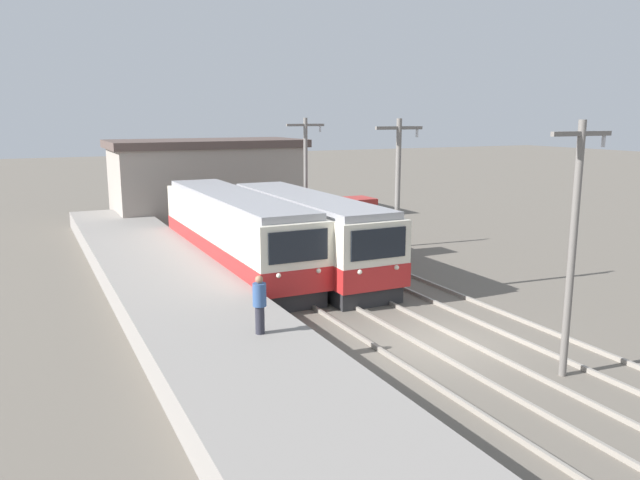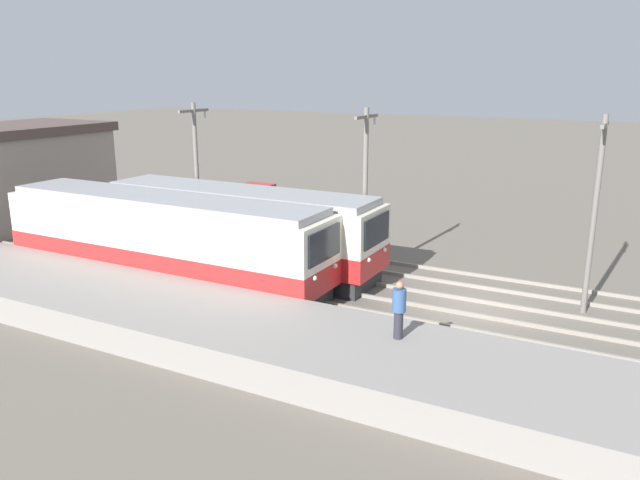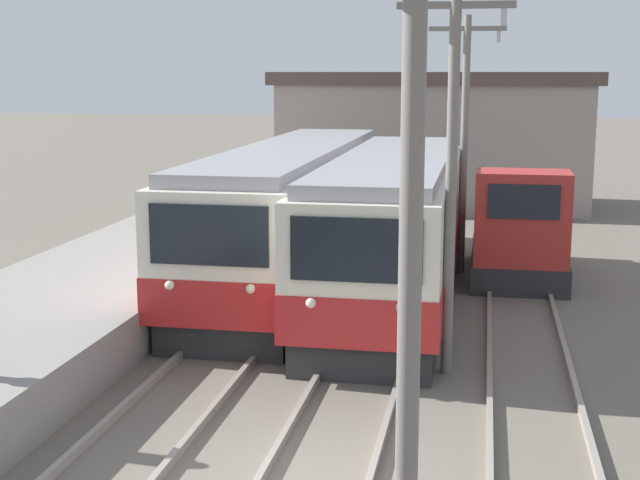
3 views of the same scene
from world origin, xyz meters
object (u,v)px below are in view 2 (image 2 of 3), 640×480
object	(u,v)px
commuter_train_center	(239,232)
catenary_mast_mid	(365,187)
shunting_locomotive	(227,220)
person_on_platform	(399,308)
commuter_train_left	(164,243)
catenary_mast_near	(595,208)
catenary_mast_far	(197,172)

from	to	relation	value
commuter_train_center	catenary_mast_mid	world-z (taller)	catenary_mast_mid
shunting_locomotive	person_on_platform	size ratio (longest dim) A/B	2.89
commuter_train_left	commuter_train_center	xyz separation A→B (m)	(2.80, -1.65, -0.02)
commuter_train_center	catenary_mast_near	size ratio (longest dim) A/B	1.85
shunting_locomotive	person_on_platform	bearing A→B (deg)	-125.52
shunting_locomotive	commuter_train_center	bearing A→B (deg)	-136.81
catenary_mast_mid	catenary_mast_far	xyz separation A→B (m)	(0.00, 8.41, 0.00)
catenary_mast_far	person_on_platform	size ratio (longest dim) A/B	4.10
catenary_mast_mid	commuter_train_center	bearing A→B (deg)	106.52
catenary_mast_mid	person_on_platform	xyz separation A→B (m)	(-7.16, -4.23, -1.87)
commuter_train_left	catenary_mast_mid	distance (m)	8.27
commuter_train_left	shunting_locomotive	size ratio (longest dim) A/B	3.00
commuter_train_center	catenary_mast_far	distance (m)	4.22
shunting_locomotive	catenary_mast_far	world-z (taller)	catenary_mast_far
catenary_mast_near	shunting_locomotive	bearing A→B (deg)	84.77
commuter_train_center	person_on_platform	distance (m)	10.90
person_on_platform	commuter_train_left	bearing A→B (deg)	75.40
commuter_train_left	person_on_platform	xyz separation A→B (m)	(-2.86, -10.96, 0.23)
commuter_train_left	shunting_locomotive	world-z (taller)	commuter_train_left
catenary_mast_mid	commuter_train_left	bearing A→B (deg)	122.60
catenary_mast_far	commuter_train_left	bearing A→B (deg)	-158.81
person_on_platform	commuter_train_center	bearing A→B (deg)	58.72
catenary_mast_mid	person_on_platform	size ratio (longest dim) A/B	4.10
commuter_train_center	catenary_mast_near	distance (m)	13.74
commuter_train_left	catenary_mast_near	world-z (taller)	catenary_mast_near
commuter_train_left	commuter_train_center	world-z (taller)	commuter_train_left
commuter_train_left	person_on_platform	size ratio (longest dim) A/B	8.67
shunting_locomotive	catenary_mast_far	bearing A→B (deg)	161.26
shunting_locomotive	catenary_mast_near	distance (m)	16.57
shunting_locomotive	catenary_mast_near	xyz separation A→B (m)	(-1.49, -16.31, 2.53)
commuter_train_left	person_on_platform	distance (m)	11.33
catenary_mast_near	person_on_platform	bearing A→B (deg)	149.73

